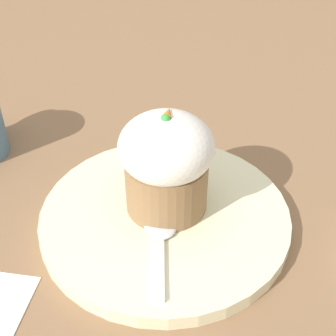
{
  "coord_description": "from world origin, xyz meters",
  "views": [
    {
      "loc": [
        -0.35,
        -0.06,
        0.35
      ],
      "look_at": [
        0.01,
        -0.0,
        0.07
      ],
      "focal_mm": 50.0,
      "sensor_mm": 36.0,
      "label": 1
    }
  ],
  "objects": [
    {
      "name": "spoon",
      "position": [
        -0.04,
        -0.0,
        0.02
      ],
      "size": [
        0.12,
        0.04,
        0.01
      ],
      "color": "silver",
      "rests_on": "dessert_plate"
    },
    {
      "name": "dessert_plate",
      "position": [
        0.0,
        0.0,
        0.01
      ],
      "size": [
        0.26,
        0.26,
        0.02
      ],
      "color": "beige",
      "rests_on": "ground_plane"
    },
    {
      "name": "carrot_cake",
      "position": [
        0.01,
        -0.0,
        0.07
      ],
      "size": [
        0.1,
        0.1,
        0.11
      ],
      "color": "olive",
      "rests_on": "dessert_plate"
    },
    {
      "name": "ground_plane",
      "position": [
        0.0,
        0.0,
        0.0
      ],
      "size": [
        4.0,
        4.0,
        0.0
      ],
      "primitive_type": "plane",
      "color": "#846042"
    }
  ]
}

